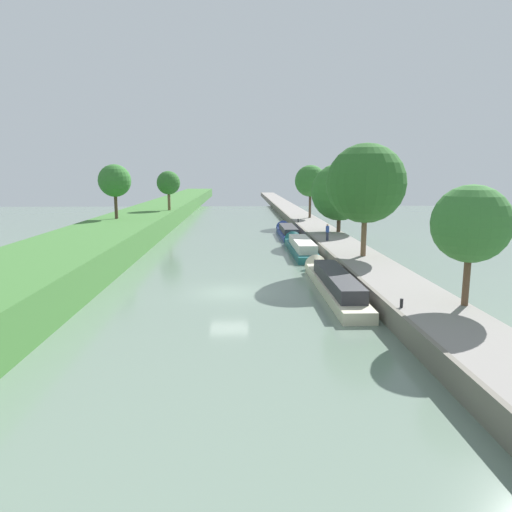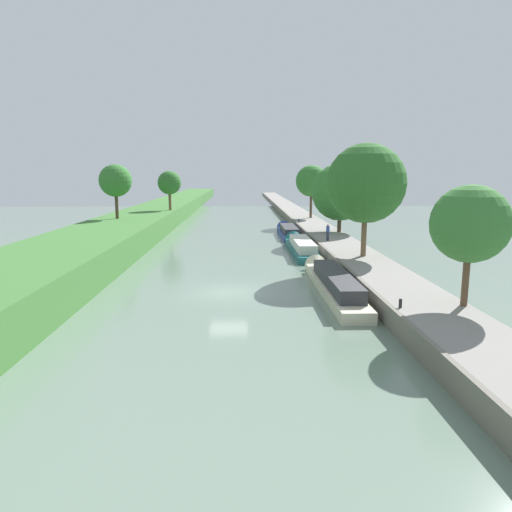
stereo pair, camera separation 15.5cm
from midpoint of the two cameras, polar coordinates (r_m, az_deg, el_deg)
The scene contains 16 objects.
ground_plane at distance 30.66m, azimuth -3.25°, elevation -4.44°, with size 160.00×160.00×0.00m, color slate.
left_grassy_bank at distance 33.14m, azimuth -25.43°, elevation -2.14°, with size 8.15×260.00×2.46m.
right_towpath at distance 32.00m, azimuth 15.78°, elevation -3.14°, with size 4.03×260.00×1.14m.
stone_quay at distance 31.42m, azimuth 12.06°, elevation -3.18°, with size 0.25×260.00×1.19m.
narrowboat_cream at distance 31.10m, azimuth 9.54°, elevation -3.20°, with size 1.84×14.27×2.03m.
narrowboat_teal at distance 46.16m, azimuth 5.59°, elevation 1.20°, with size 2.04×12.95×2.09m.
narrowboat_blue at distance 58.55m, azimuth 4.00°, elevation 3.06°, with size 2.01×11.75×1.96m.
tree_rightbank_near at distance 25.06m, azimuth 24.92°, elevation 3.56°, with size 3.83×3.83×6.05m.
tree_rightbank_midnear at distance 37.82m, azimuth 13.45°, elevation 8.64°, with size 6.23×6.23×8.89m.
tree_rightbank_midfar at distance 53.25m, azimuth 10.37°, elevation 7.72°, with size 6.39×6.39×7.68m.
tree_rightbank_far at distance 69.70m, azimuth 6.87°, elevation 9.11°, with size 4.62×4.62×7.73m.
tree_leftbank_downstream at distance 56.54m, azimuth -16.78°, elevation 8.82°, with size 3.72×3.72×6.25m.
tree_leftbank_upstream at distance 67.95m, azimuth -10.51°, elevation 8.80°, with size 3.32×3.32×5.54m.
person_walking at distance 46.29m, azimuth 8.89°, elevation 2.95°, with size 0.34×0.34×1.66m.
mooring_bollard_near at distance 24.20m, azimuth 17.46°, elevation -5.55°, with size 0.16×0.16×0.45m.
mooring_bollard_far at distance 63.45m, azimuth 5.36°, elevation 4.36°, with size 0.16×0.16×0.45m.
Camera 2 is at (0.85, -29.67, 7.71)m, focal length 32.63 mm.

